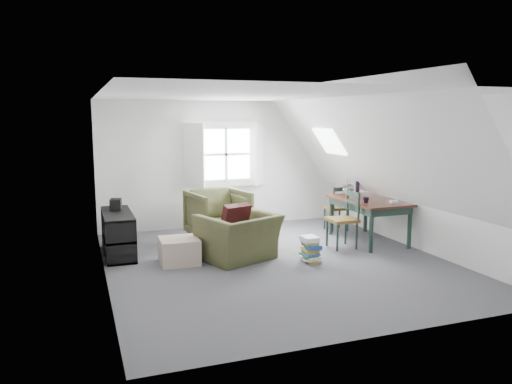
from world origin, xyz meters
name	(u,v)px	position (x,y,z in m)	size (l,w,h in m)	color
floor	(277,262)	(0.00, 0.00, 0.00)	(5.50, 5.50, 0.00)	#4A4A4F
ceiling	(278,95)	(0.00, 0.00, 2.50)	(5.50, 5.50, 0.00)	white
wall_back	(225,164)	(0.00, 2.75, 1.25)	(5.00, 5.00, 0.00)	silver
wall_front	(385,215)	(0.00, -2.75, 1.25)	(5.00, 5.00, 0.00)	silver
wall_left	(102,189)	(-2.50, 0.00, 1.25)	(5.50, 5.50, 0.00)	silver
wall_right	(417,174)	(2.50, 0.00, 1.25)	(5.50, 5.50, 0.00)	silver
slope_left	(173,148)	(-1.55, 0.00, 1.78)	(5.50, 5.50, 0.00)	white
slope_right	(369,144)	(1.55, 0.00, 1.78)	(5.50, 5.50, 0.00)	white
dormer_window	(226,154)	(0.00, 2.68, 1.45)	(1.71, 0.35, 1.30)	white
skylight	(329,141)	(1.55, 1.30, 1.75)	(0.55, 0.75, 0.04)	white
armchair_near	(239,259)	(-0.51, 0.34, 0.00)	(1.09, 0.96, 0.71)	#404223
armchair_far	(218,239)	(-0.44, 1.72, 0.00)	(0.96, 0.98, 0.89)	#404223
throw_pillow	(236,218)	(-0.51, 0.49, 0.63)	(0.45, 0.13, 0.45)	#360E13
ottoman	(179,251)	(-1.41, 0.46, 0.19)	(0.57, 0.57, 0.38)	tan
dining_table	(369,205)	(2.00, 0.64, 0.66)	(0.91, 1.51, 0.75)	black
demijohn	(348,189)	(1.85, 1.09, 0.88)	(0.22, 0.22, 0.31)	silver
vase_twigs	(357,187)	(2.10, 1.19, 0.89)	(0.08, 0.09, 0.62)	black
cup	(366,203)	(1.75, 0.34, 0.75)	(0.10, 0.10, 0.10)	black
paper_box	(394,202)	(2.20, 0.19, 0.77)	(0.12, 0.08, 0.04)	white
dining_chair_far	(337,207)	(1.91, 1.59, 0.46)	(0.41, 0.41, 0.87)	brown
dining_chair_near	(344,219)	(1.38, 0.42, 0.50)	(0.45, 0.45, 0.95)	brown
media_shelf	(118,236)	(-2.23, 1.23, 0.31)	(0.45, 1.34, 0.68)	black
electronics_box	(116,205)	(-2.23, 1.53, 0.77)	(0.17, 0.24, 0.19)	black
magazine_stack	(311,249)	(0.49, -0.15, 0.20)	(0.29, 0.35, 0.39)	#B29933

